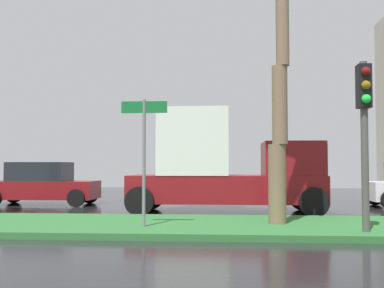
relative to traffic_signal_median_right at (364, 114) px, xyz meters
name	(u,v)px	position (x,y,z in m)	size (l,w,h in m)	color
ground_plane	(85,225)	(-6.92, 2.34, -2.76)	(90.00, 42.00, 0.10)	black
median_strip	(73,225)	(-6.92, 1.34, -2.63)	(85.50, 4.00, 0.15)	#2D6B33
traffic_signal_median_right	(364,114)	(0.00, 0.00, 0.00)	(0.28, 0.43, 3.72)	#4C4C47
street_name_sign	(144,145)	(-4.96, 0.54, -0.63)	(1.10, 0.08, 3.00)	slate
car_in_traffic_second	(42,184)	(-10.48, 8.14, -1.88)	(4.30, 2.02, 1.72)	maroon
box_truck_lead	(223,167)	(-3.13, 5.38, -1.16)	(6.40, 2.64, 3.46)	maroon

